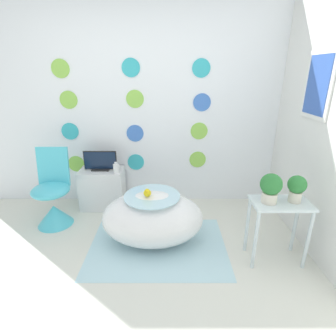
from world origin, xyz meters
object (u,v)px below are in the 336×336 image
(bathtub, at_px, (153,218))
(potted_plant_right, at_px, (297,187))
(potted_plant_left, at_px, (271,187))
(chair, at_px, (53,202))
(tv, at_px, (101,162))
(vase, at_px, (117,168))

(bathtub, distance_m, potted_plant_right, 1.37)
(potted_plant_left, bearing_deg, chair, 164.11)
(potted_plant_right, bearing_deg, bathtub, 168.53)
(bathtub, relative_size, tv, 2.50)
(bathtub, xyz_separation_m, tv, (-0.68, 0.77, 0.34))
(bathtub, xyz_separation_m, potted_plant_left, (1.03, -0.27, 0.47))
(potted_plant_left, distance_m, potted_plant_right, 0.23)
(tv, bearing_deg, potted_plant_left, -31.17)
(bathtub, distance_m, tv, 1.08)
(chair, height_order, potted_plant_left, chair)
(vase, xyz_separation_m, potted_plant_left, (1.50, -0.92, 0.18))
(bathtub, bearing_deg, potted_plant_left, -14.67)
(potted_plant_right, bearing_deg, potted_plant_left, -176.39)
(chair, bearing_deg, tv, 41.82)
(bathtub, xyz_separation_m, potted_plant_right, (1.26, -0.26, 0.46))
(potted_plant_left, relative_size, potted_plant_right, 1.09)
(bathtub, height_order, potted_plant_left, potted_plant_left)
(bathtub, xyz_separation_m, chair, (-1.15, 0.35, 0.00))
(bathtub, height_order, tv, tv)
(tv, bearing_deg, vase, -27.56)
(tv, relative_size, vase, 2.90)
(potted_plant_left, height_order, potted_plant_right, potted_plant_left)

